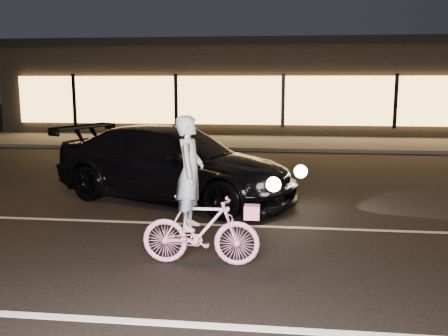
# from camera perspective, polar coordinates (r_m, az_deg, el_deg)

# --- Properties ---
(ground) EXTENTS (90.00, 90.00, 0.00)m
(ground) POSITION_cam_1_polar(r_m,az_deg,el_deg) (6.51, 6.06, -11.77)
(ground) COLOR black
(ground) RESTS_ON ground
(lane_stripe_near) EXTENTS (60.00, 0.12, 0.01)m
(lane_stripe_near) POSITION_cam_1_polar(r_m,az_deg,el_deg) (5.15, 5.79, -17.90)
(lane_stripe_near) COLOR silver
(lane_stripe_near) RESTS_ON ground
(lane_stripe_far) EXTENTS (60.00, 0.10, 0.01)m
(lane_stripe_far) POSITION_cam_1_polar(r_m,az_deg,el_deg) (8.40, 6.27, -6.71)
(lane_stripe_far) COLOR gray
(lane_stripe_far) RESTS_ON ground
(sidewalk) EXTENTS (30.00, 4.00, 0.12)m
(sidewalk) POSITION_cam_1_polar(r_m,az_deg,el_deg) (19.20, 6.65, 2.85)
(sidewalk) COLOR #383533
(sidewalk) RESTS_ON ground
(storefront) EXTENTS (25.40, 8.42, 4.20)m
(storefront) POSITION_cam_1_polar(r_m,az_deg,el_deg) (25.02, 6.82, 9.28)
(storefront) COLOR black
(storefront) RESTS_ON ground
(cyclist) EXTENTS (1.57, 0.54, 1.97)m
(cyclist) POSITION_cam_1_polar(r_m,az_deg,el_deg) (6.54, -3.02, -5.15)
(cyclist) COLOR #FF379B
(cyclist) RESTS_ON ground
(sedan) EXTENTS (5.55, 3.81, 1.49)m
(sedan) POSITION_cam_1_polar(r_m,az_deg,el_deg) (10.17, -5.76, 0.50)
(sedan) COLOR black
(sedan) RESTS_ON ground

